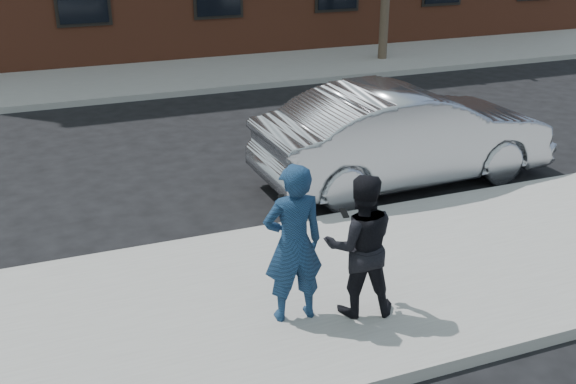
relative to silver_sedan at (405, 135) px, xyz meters
name	(u,v)px	position (x,y,z in m)	size (l,w,h in m)	color
ground	(478,255)	(-0.37, -2.67, -0.83)	(100.00, 100.00, 0.00)	black
near_sidewalk	(490,258)	(-0.37, -2.92, -0.75)	(50.00, 3.50, 0.15)	gray
near_curb	(418,205)	(-0.37, -1.12, -0.75)	(50.00, 0.10, 0.15)	#999691
far_sidewalk	(234,71)	(-0.37, 8.58, -0.75)	(50.00, 3.50, 0.15)	gray
far_curb	(255,86)	(-0.37, 6.78, -0.75)	(50.00, 0.10, 0.15)	#999691
silver_sedan	(405,135)	(0.00, 0.00, 0.00)	(1.75, 5.01, 1.65)	#999BA3
man_hoodie	(293,244)	(-3.31, -3.35, 0.22)	(0.68, 0.52, 1.80)	navy
man_peacoat	(360,245)	(-2.60, -3.50, 0.14)	(0.93, 0.80, 1.63)	black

